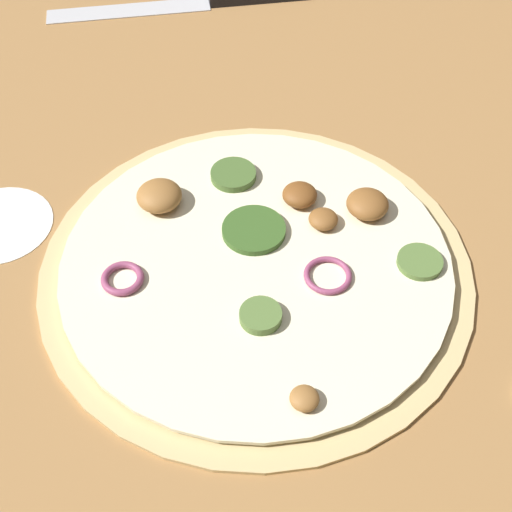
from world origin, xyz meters
TOP-DOWN VIEW (x-y plane):
  - ground_plane at (0.00, 0.00)m, footprint 3.00×3.00m
  - pizza at (-0.00, -0.00)m, footprint 0.36×0.36m

SIDE VIEW (x-z plane):
  - ground_plane at x=0.00m, z-range 0.00..0.00m
  - pizza at x=0.00m, z-range -0.01..0.02m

